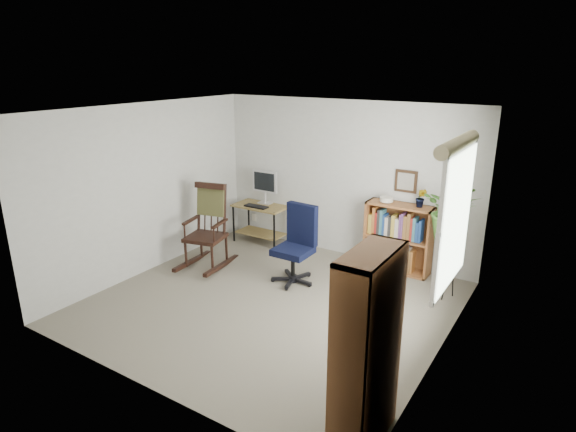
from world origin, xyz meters
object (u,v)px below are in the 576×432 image
Objects in this scene: rocking_chair at (205,226)px; tall_bookshelf at (367,351)px; low_bookshelf at (398,238)px; desk at (261,224)px; office_chair at (293,245)px.

tall_bookshelf is at bearing -42.81° from rocking_chair.
rocking_chair is 1.24× the size of low_bookshelf.
desk is at bearing 135.77° from tall_bookshelf.
tall_bookshelf reaches higher than rocking_chair.
low_bookshelf is (2.45, 1.38, -0.12)m from rocking_chair.
office_chair is 2.97m from tall_bookshelf.
office_chair reaches higher than low_bookshelf.
rocking_chair is (-0.10, -1.26, 0.30)m from desk.
tall_bookshelf reaches higher than desk.
office_chair is 1.57m from low_bookshelf.
office_chair is at bearing 132.83° from tall_bookshelf.
low_bookshelf reaches higher than desk.
desk is 1.30m from rocking_chair.
office_chair is at bearing -3.64° from rocking_chair.
rocking_chair is (-1.38, -0.23, 0.08)m from office_chair.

